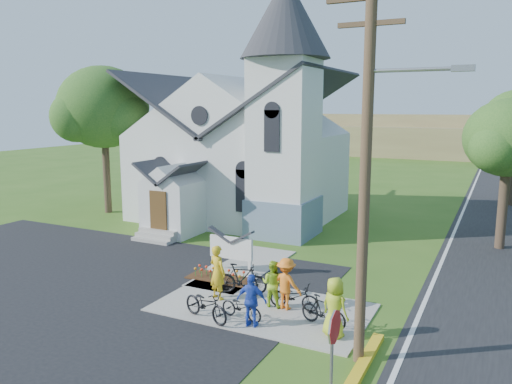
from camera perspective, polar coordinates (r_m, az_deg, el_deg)
The scene contains 21 objects.
ground at distance 17.39m, azimuth -4.58°, elevation -12.82°, with size 120.00×120.00×0.00m, color #375F1B.
parking_lot at distance 20.42m, azimuth -25.06°, elevation -10.22°, with size 20.00×16.00×0.02m, color black.
sidewalk at distance 17.12m, azimuth 0.72°, elevation -13.06°, with size 7.00×4.00×0.05m, color gray.
church at distance 29.66m, azimuth -1.36°, elevation 7.00°, with size 12.35×12.00×13.00m.
church_sign at distance 20.23m, azimuth -2.86°, elevation -6.45°, with size 2.20×0.40×1.70m.
flower_bed at distance 19.79m, azimuth -4.13°, elevation -9.85°, with size 2.60×1.10×0.07m, color #34200E.
utility_pole at distance 12.65m, azimuth 12.72°, elevation 3.80°, with size 3.45×0.28×10.00m.
stop_sign at distance 11.09m, azimuth 8.87°, elevation -16.48°, with size 0.11×0.76×2.48m.
tree_lot_corner at distance 32.59m, azimuth -17.05°, elevation 9.21°, with size 5.60×5.60×9.15m.
tree_road_near at distance 25.77m, azimuth 26.89°, elevation 5.45°, with size 4.00×4.00×7.05m.
distant_hills at distance 70.38m, azimuth 22.44°, elevation 5.34°, with size 61.00×10.00×5.60m.
cyclist_0 at distance 17.53m, azimuth -4.42°, elevation -9.12°, with size 0.70×0.46×1.91m, color gold.
bike_0 at distance 16.06m, azimuth -5.72°, elevation -12.67°, with size 0.67×1.91×1.00m, color black.
cyclist_1 at distance 16.92m, azimuth 1.92°, elevation -10.39°, with size 0.77×0.60×1.58m, color #9AC925.
bike_1 at distance 18.02m, azimuth -1.68°, elevation -9.89°, with size 0.52×1.85×1.11m, color black.
cyclist_2 at distance 15.42m, azimuth -0.49°, elevation -12.30°, with size 0.96×0.40×1.64m, color blue.
bike_2 at distance 16.06m, azimuth -1.66°, elevation -13.01°, with size 0.53×1.52×0.80m, color black.
cyclist_3 at distance 16.69m, azimuth 3.47°, elevation -10.41°, with size 1.12×0.64×1.73m, color orange.
bike_3 at distance 15.72m, azimuth 7.72°, elevation -13.33°, with size 0.44×1.57×0.95m, color black.
cyclist_4 at distance 14.94m, azimuth 8.97°, elevation -12.88°, with size 0.87×0.57×1.78m, color #ACC124.
bike_4 at distance 16.82m, azimuth 4.36°, elevation -11.81°, with size 0.58×1.67×0.88m, color black.
Camera 1 is at (8.34, -13.73, 6.66)m, focal length 35.00 mm.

